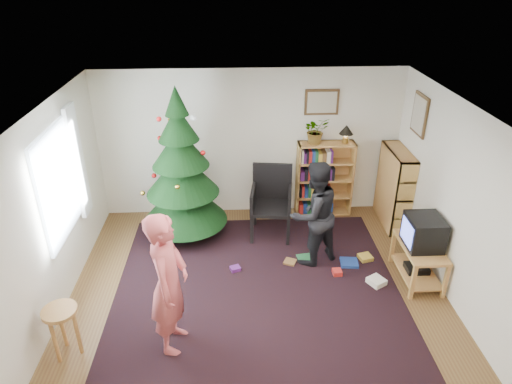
{
  "coord_description": "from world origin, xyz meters",
  "views": [
    {
      "loc": [
        -0.28,
        -4.6,
        4.01
      ],
      "look_at": [
        0.02,
        1.04,
        1.1
      ],
      "focal_mm": 32.0,
      "sensor_mm": 36.0,
      "label": 1
    }
  ],
  "objects_px": {
    "tv_stand": "(418,259)",
    "christmas_tree": "(182,177)",
    "picture_right": "(420,115)",
    "armchair": "(271,197)",
    "picture_back": "(322,102)",
    "bookshelf_back": "(324,178)",
    "table_lamp": "(346,131)",
    "crt_tv": "(424,232)",
    "stool": "(61,320)",
    "potted_plant": "(316,130)",
    "bookshelf_right": "(394,187)",
    "person_standing": "(169,284)",
    "person_by_chair": "(314,214)"
  },
  "relations": [
    {
      "from": "tv_stand",
      "to": "christmas_tree",
      "type": "bearing_deg",
      "value": 157.79
    },
    {
      "from": "picture_right",
      "to": "armchair",
      "type": "distance_m",
      "value": 2.56
    },
    {
      "from": "picture_back",
      "to": "tv_stand",
      "type": "relative_size",
      "value": 0.62
    },
    {
      "from": "bookshelf_back",
      "to": "table_lamp",
      "type": "relative_size",
      "value": 4.25
    },
    {
      "from": "christmas_tree",
      "to": "bookshelf_back",
      "type": "xyz_separation_m",
      "value": [
        2.33,
        0.59,
        -0.35
      ]
    },
    {
      "from": "tv_stand",
      "to": "crt_tv",
      "type": "relative_size",
      "value": 1.8
    },
    {
      "from": "picture_back",
      "to": "armchair",
      "type": "distance_m",
      "value": 1.74
    },
    {
      "from": "picture_back",
      "to": "stool",
      "type": "relative_size",
      "value": 0.87
    },
    {
      "from": "christmas_tree",
      "to": "potted_plant",
      "type": "relative_size",
      "value": 5.5
    },
    {
      "from": "christmas_tree",
      "to": "crt_tv",
      "type": "bearing_deg",
      "value": -22.23
    },
    {
      "from": "stool",
      "to": "table_lamp",
      "type": "xyz_separation_m",
      "value": [
        3.76,
        3.06,
        1.02
      ]
    },
    {
      "from": "picture_back",
      "to": "stool",
      "type": "height_order",
      "value": "picture_back"
    },
    {
      "from": "bookshelf_right",
      "to": "tv_stand",
      "type": "distance_m",
      "value": 1.58
    },
    {
      "from": "armchair",
      "to": "bookshelf_right",
      "type": "bearing_deg",
      "value": 12.58
    },
    {
      "from": "stool",
      "to": "potted_plant",
      "type": "relative_size",
      "value": 1.43
    },
    {
      "from": "stool",
      "to": "christmas_tree",
      "type": "bearing_deg",
      "value": 65.58
    },
    {
      "from": "picture_right",
      "to": "potted_plant",
      "type": "relative_size",
      "value": 1.36
    },
    {
      "from": "bookshelf_back",
      "to": "tv_stand",
      "type": "xyz_separation_m",
      "value": [
        0.96,
        -1.93,
        -0.34
      ]
    },
    {
      "from": "person_standing",
      "to": "table_lamp",
      "type": "distance_m",
      "value": 3.98
    },
    {
      "from": "person_by_chair",
      "to": "armchair",
      "type": "bearing_deg",
      "value": -85.16
    },
    {
      "from": "bookshelf_back",
      "to": "bookshelf_right",
      "type": "distance_m",
      "value": 1.15
    },
    {
      "from": "bookshelf_back",
      "to": "picture_back",
      "type": "bearing_deg",
      "value": 128.24
    },
    {
      "from": "tv_stand",
      "to": "armchair",
      "type": "distance_m",
      "value": 2.38
    },
    {
      "from": "bookshelf_back",
      "to": "crt_tv",
      "type": "xyz_separation_m",
      "value": [
        0.96,
        -1.93,
        0.1
      ]
    },
    {
      "from": "picture_back",
      "to": "table_lamp",
      "type": "height_order",
      "value": "picture_back"
    },
    {
      "from": "armchair",
      "to": "potted_plant",
      "type": "xyz_separation_m",
      "value": [
        0.77,
        0.58,
        0.9
      ]
    },
    {
      "from": "person_standing",
      "to": "person_by_chair",
      "type": "relative_size",
      "value": 1.09
    },
    {
      "from": "potted_plant",
      "to": "person_by_chair",
      "type": "bearing_deg",
      "value": -98.98
    },
    {
      "from": "armchair",
      "to": "person_by_chair",
      "type": "bearing_deg",
      "value": -50.02
    },
    {
      "from": "stool",
      "to": "person_by_chair",
      "type": "xyz_separation_m",
      "value": [
        3.03,
        1.63,
        0.3
      ]
    },
    {
      "from": "christmas_tree",
      "to": "person_standing",
      "type": "distance_m",
      "value": 2.39
    },
    {
      "from": "potted_plant",
      "to": "table_lamp",
      "type": "relative_size",
      "value": 1.45
    },
    {
      "from": "stool",
      "to": "crt_tv",
      "type": "bearing_deg",
      "value": 14.31
    },
    {
      "from": "picture_back",
      "to": "stool",
      "type": "distance_m",
      "value": 4.85
    },
    {
      "from": "potted_plant",
      "to": "tv_stand",
      "type": "bearing_deg",
      "value": -58.93
    },
    {
      "from": "bookshelf_right",
      "to": "table_lamp",
      "type": "xyz_separation_m",
      "value": [
        -0.78,
        0.4,
        0.84
      ]
    },
    {
      "from": "crt_tv",
      "to": "table_lamp",
      "type": "relative_size",
      "value": 1.61
    },
    {
      "from": "bookshelf_right",
      "to": "crt_tv",
      "type": "bearing_deg",
      "value": 175.42
    },
    {
      "from": "tv_stand",
      "to": "picture_back",
      "type": "bearing_deg",
      "value": 117.37
    },
    {
      "from": "person_standing",
      "to": "table_lamp",
      "type": "height_order",
      "value": "person_standing"
    },
    {
      "from": "picture_back",
      "to": "bookshelf_right",
      "type": "bearing_deg",
      "value": -24.11
    },
    {
      "from": "picture_right",
      "to": "stool",
      "type": "bearing_deg",
      "value": -152.17
    },
    {
      "from": "stool",
      "to": "person_by_chair",
      "type": "height_order",
      "value": "person_by_chair"
    },
    {
      "from": "person_standing",
      "to": "crt_tv",
      "type": "bearing_deg",
      "value": -65.05
    },
    {
      "from": "bookshelf_back",
      "to": "bookshelf_right",
      "type": "bearing_deg",
      "value": -20.15
    },
    {
      "from": "crt_tv",
      "to": "picture_back",
      "type": "bearing_deg",
      "value": 117.31
    },
    {
      "from": "stool",
      "to": "potted_plant",
      "type": "bearing_deg",
      "value": 43.2
    },
    {
      "from": "christmas_tree",
      "to": "tv_stand",
      "type": "bearing_deg",
      "value": -22.21
    },
    {
      "from": "picture_right",
      "to": "christmas_tree",
      "type": "bearing_deg",
      "value": 179.92
    },
    {
      "from": "table_lamp",
      "to": "bookshelf_back",
      "type": "bearing_deg",
      "value": 180.0
    }
  ]
}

